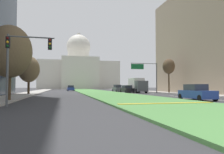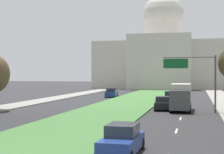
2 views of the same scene
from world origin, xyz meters
The scene contains 11 objects.
ground_plane centered at (0.00, 53.99, 0.00)m, with size 260.00×260.00×0.00m, color #333335.
grass_median centered at (0.00, 48.59, 0.07)m, with size 8.72×97.18×0.14m, color #4C8442.
lane_dashes_right centered at (8.27, 36.97, 0.00)m, with size 0.16×46.49×0.01m.
sidewalk_left centered at (-14.18, 43.19, 0.07)m, with size 4.00×97.18×0.15m, color #9E9991.
capitol_building centered at (0.00, 107.10, 9.29)m, with size 39.16×27.08×29.46m.
overhead_guide_sign centered at (9.62, 38.26, 4.67)m, with size 5.97×0.20×6.50m.
sedan_lead_stopped centered at (5.77, 15.64, 0.79)m, with size 1.96×4.50×1.67m.
sedan_midblock centered at (5.82, 40.40, 0.78)m, with size 2.18×4.36×1.65m.
sedan_distant centered at (6.12, 49.74, 0.84)m, with size 1.99×4.26×1.82m.
sedan_far_horizon centered at (-5.54, 61.71, 0.79)m, with size 2.20×4.21×1.69m.
box_truck_delivery centered at (8.01, 39.75, 1.68)m, with size 2.40×6.40×3.20m.
Camera 2 is at (9.71, -3.85, 4.48)m, focal length 58.09 mm.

